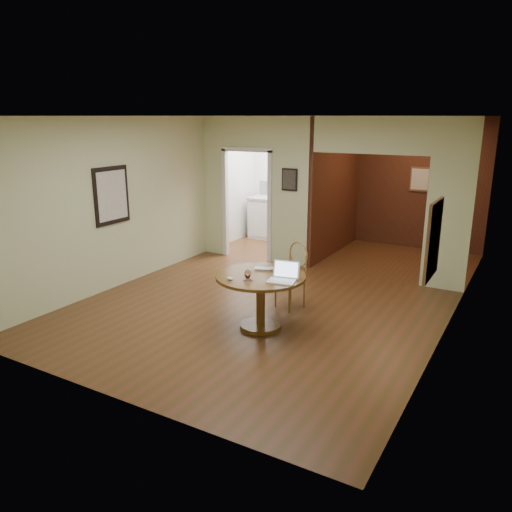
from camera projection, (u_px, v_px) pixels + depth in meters
The scene contains 11 objects.
floor at pixel (248, 315), 7.02m from camera, with size 5.00×5.00×0.00m, color #4A3015.
room_shell at pixel (310, 193), 9.48m from camera, with size 5.20×7.50×5.00m.
dining_table at pixel (261, 289), 6.46m from camera, with size 1.16×1.16×0.73m.
chair at pixel (293, 271), 7.19m from camera, with size 0.53×0.53×0.97m.
open_laptop at pixel (284, 276), 6.18m from camera, with size 0.37×0.35×0.24m.
closed_laptop at pixel (266, 270), 6.59m from camera, with size 0.32×0.20×0.03m, color #BABABF.
mouse at pixel (230, 279), 6.21m from camera, with size 0.10×0.06×0.04m, color white.
wine_glass at pixel (248, 274), 6.29m from camera, with size 0.09×0.09×0.10m, color white, non-canonical shape.
pen at pixel (248, 281), 6.18m from camera, with size 0.01×0.01×0.13m, color #0C1457.
kitchen_cabinet at pixel (293, 220), 11.04m from camera, with size 2.06×0.60×0.94m.
grocery_bag at pixel (327, 196), 10.49m from camera, with size 0.27×0.23×0.27m, color #BCB28A.
Camera 1 is at (3.36, -5.60, 2.70)m, focal length 35.00 mm.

